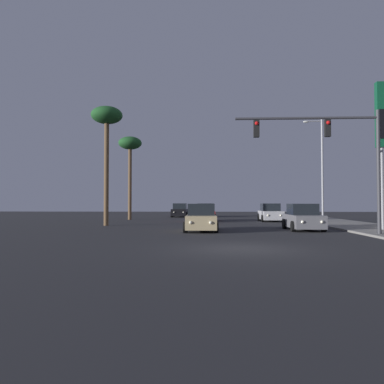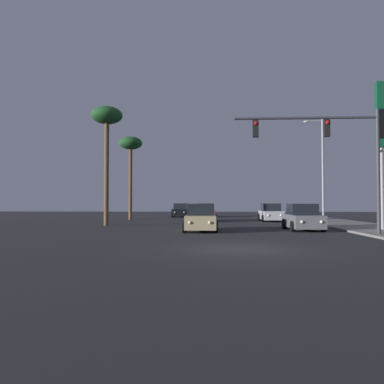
{
  "view_description": "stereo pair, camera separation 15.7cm",
  "coord_description": "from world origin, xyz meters",
  "px_view_note": "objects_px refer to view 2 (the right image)",
  "views": [
    {
      "loc": [
        -1.28,
        -14.26,
        1.73
      ],
      "look_at": [
        -2.54,
        14.51,
        2.57
      ],
      "focal_mm": 35.0,
      "sensor_mm": 36.0,
      "label": 1
    },
    {
      "loc": [
        -1.12,
        -14.26,
        1.73
      ],
      "look_at": [
        -2.54,
        14.51,
        2.57
      ],
      "focal_mm": 35.0,
      "sensor_mm": 36.0,
      "label": 2
    }
  ],
  "objects_px": {
    "car_grey": "(303,218)",
    "palm_tree_mid": "(131,148)",
    "car_silver": "(271,213)",
    "street_lamp": "(321,164)",
    "car_blue": "(206,211)",
    "car_tan": "(201,219)",
    "palm_tree_near": "(107,122)",
    "car_red": "(206,213)",
    "car_black": "(181,211)",
    "traffic_light_mast": "(336,146)"
  },
  "relations": [
    {
      "from": "palm_tree_near",
      "to": "palm_tree_mid",
      "type": "height_order",
      "value": "palm_tree_near"
    },
    {
      "from": "car_grey",
      "to": "traffic_light_mast",
      "type": "distance_m",
      "value": 5.85
    },
    {
      "from": "car_black",
      "to": "palm_tree_near",
      "type": "xyz_separation_m",
      "value": [
        -4.3,
        -17.99,
        7.19
      ]
    },
    {
      "from": "car_silver",
      "to": "palm_tree_near",
      "type": "height_order",
      "value": "palm_tree_near"
    },
    {
      "from": "car_red",
      "to": "palm_tree_mid",
      "type": "relative_size",
      "value": 0.5
    },
    {
      "from": "car_grey",
      "to": "palm_tree_mid",
      "type": "distance_m",
      "value": 21.08
    },
    {
      "from": "car_blue",
      "to": "traffic_light_mast",
      "type": "distance_m",
      "value": 28.25
    },
    {
      "from": "traffic_light_mast",
      "to": "car_red",
      "type": "bearing_deg",
      "value": 114.07
    },
    {
      "from": "car_tan",
      "to": "palm_tree_mid",
      "type": "xyz_separation_m",
      "value": [
        -7.67,
        15.18,
        6.71
      ]
    },
    {
      "from": "car_blue",
      "to": "car_red",
      "type": "bearing_deg",
      "value": 91.82
    },
    {
      "from": "car_silver",
      "to": "traffic_light_mast",
      "type": "bearing_deg",
      "value": 92.91
    },
    {
      "from": "traffic_light_mast",
      "to": "car_tan",
      "type": "bearing_deg",
      "value": 156.08
    },
    {
      "from": "palm_tree_mid",
      "to": "palm_tree_near",
      "type": "bearing_deg",
      "value": -88.29
    },
    {
      "from": "car_black",
      "to": "palm_tree_mid",
      "type": "distance_m",
      "value": 11.4
    },
    {
      "from": "palm_tree_mid",
      "to": "traffic_light_mast",
      "type": "bearing_deg",
      "value": -51.05
    },
    {
      "from": "car_tan",
      "to": "palm_tree_near",
      "type": "relative_size",
      "value": 0.47
    },
    {
      "from": "street_lamp",
      "to": "car_silver",
      "type": "bearing_deg",
      "value": 150.32
    },
    {
      "from": "car_grey",
      "to": "car_red",
      "type": "height_order",
      "value": "same"
    },
    {
      "from": "car_tan",
      "to": "car_grey",
      "type": "relative_size",
      "value": 1.0
    },
    {
      "from": "car_silver",
      "to": "car_tan",
      "type": "height_order",
      "value": "same"
    },
    {
      "from": "car_grey",
      "to": "palm_tree_near",
      "type": "distance_m",
      "value": 16.12
    },
    {
      "from": "car_black",
      "to": "street_lamp",
      "type": "bearing_deg",
      "value": 137.65
    },
    {
      "from": "car_tan",
      "to": "street_lamp",
      "type": "bearing_deg",
      "value": -136.02
    },
    {
      "from": "car_silver",
      "to": "street_lamp",
      "type": "distance_m",
      "value": 6.39
    },
    {
      "from": "car_black",
      "to": "traffic_light_mast",
      "type": "bearing_deg",
      "value": 112.87
    },
    {
      "from": "car_blue",
      "to": "car_tan",
      "type": "distance_m",
      "value": 23.87
    },
    {
      "from": "car_tan",
      "to": "car_grey",
      "type": "height_order",
      "value": "same"
    },
    {
      "from": "car_silver",
      "to": "car_red",
      "type": "height_order",
      "value": "same"
    },
    {
      "from": "street_lamp",
      "to": "palm_tree_mid",
      "type": "relative_size",
      "value": 1.05
    },
    {
      "from": "car_blue",
      "to": "car_silver",
      "type": "relative_size",
      "value": 1.0
    },
    {
      "from": "car_grey",
      "to": "car_red",
      "type": "distance_m",
      "value": 13.12
    },
    {
      "from": "street_lamp",
      "to": "car_red",
      "type": "bearing_deg",
      "value": 167.17
    },
    {
      "from": "street_lamp",
      "to": "palm_tree_near",
      "type": "relative_size",
      "value": 0.98
    },
    {
      "from": "car_grey",
      "to": "street_lamp",
      "type": "bearing_deg",
      "value": -112.88
    },
    {
      "from": "palm_tree_mid",
      "to": "street_lamp",
      "type": "bearing_deg",
      "value": -15.38
    },
    {
      "from": "car_silver",
      "to": "car_black",
      "type": "bearing_deg",
      "value": -48.95
    },
    {
      "from": "car_silver",
      "to": "car_grey",
      "type": "relative_size",
      "value": 1.0
    },
    {
      "from": "car_grey",
      "to": "palm_tree_mid",
      "type": "xyz_separation_m",
      "value": [
        -14.12,
        14.14,
        6.71
      ]
    },
    {
      "from": "palm_tree_near",
      "to": "palm_tree_mid",
      "type": "xyz_separation_m",
      "value": [
        -0.3,
        10.0,
        -0.48
      ]
    },
    {
      "from": "car_black",
      "to": "car_red",
      "type": "relative_size",
      "value": 1.01
    },
    {
      "from": "car_tan",
      "to": "street_lamp",
      "type": "height_order",
      "value": "street_lamp"
    },
    {
      "from": "car_silver",
      "to": "palm_tree_mid",
      "type": "relative_size",
      "value": 0.5
    },
    {
      "from": "car_red",
      "to": "traffic_light_mast",
      "type": "relative_size",
      "value": 0.57
    },
    {
      "from": "palm_tree_near",
      "to": "car_tan",
      "type": "bearing_deg",
      "value": -35.1
    },
    {
      "from": "car_blue",
      "to": "car_black",
      "type": "height_order",
      "value": "same"
    },
    {
      "from": "traffic_light_mast",
      "to": "car_black",
      "type": "bearing_deg",
      "value": 111.24
    },
    {
      "from": "car_tan",
      "to": "palm_tree_near",
      "type": "bearing_deg",
      "value": -35.77
    },
    {
      "from": "traffic_light_mast",
      "to": "palm_tree_mid",
      "type": "height_order",
      "value": "palm_tree_mid"
    },
    {
      "from": "car_black",
      "to": "car_red",
      "type": "bearing_deg",
      "value": 108.47
    },
    {
      "from": "car_silver",
      "to": "car_blue",
      "type": "bearing_deg",
      "value": -61.63
    }
  ]
}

